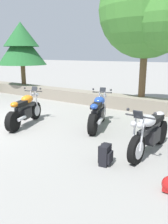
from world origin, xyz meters
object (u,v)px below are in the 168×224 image
at_px(motorcycle_silver_far_right, 149,133).
at_px(motorcycle_orange_near_left, 25,110).
at_px(pine_tree_far_left, 21,45).
at_px(rider_backpack, 105,154).
at_px(leafy_tree_mid_left, 150,11).
at_px(motorcycle_blue_centre, 98,112).

bearing_deg(motorcycle_silver_far_right, motorcycle_orange_near_left, -178.64).
relative_size(motorcycle_orange_near_left, pine_tree_far_left, 0.58).
height_order(motorcycle_orange_near_left, pine_tree_far_left, pine_tree_far_left).
distance_m(rider_backpack, leafy_tree_mid_left, 6.29).
bearing_deg(motorcycle_blue_centre, rider_backpack, -55.96).
xyz_separation_m(motorcycle_orange_near_left, rider_backpack, (3.57, -1.02, -0.24)).
relative_size(motorcycle_blue_centre, motorcycle_silver_far_right, 0.97).
distance_m(motorcycle_silver_far_right, rider_backpack, 1.27).
bearing_deg(pine_tree_far_left, rider_backpack, -31.99).
bearing_deg(leafy_tree_mid_left, pine_tree_far_left, 178.91).
distance_m(motorcycle_silver_far_right, leafy_tree_mid_left, 5.41).
bearing_deg(rider_backpack, pine_tree_far_left, 148.01).
distance_m(rider_backpack, pine_tree_far_left, 10.15).
bearing_deg(motorcycle_blue_centre, pine_tree_far_left, 155.95).
distance_m(motorcycle_orange_near_left, motorcycle_silver_far_right, 4.12).
height_order(motorcycle_orange_near_left, motorcycle_silver_far_right, same).
bearing_deg(rider_backpack, motorcycle_blue_centre, 124.04).
distance_m(motorcycle_blue_centre, pine_tree_far_left, 7.90).
bearing_deg(motorcycle_orange_near_left, rider_backpack, -15.90).
relative_size(rider_backpack, leafy_tree_mid_left, 0.09).
distance_m(motorcycle_blue_centre, leafy_tree_mid_left, 4.49).
height_order(pine_tree_far_left, leafy_tree_mid_left, leafy_tree_mid_left).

